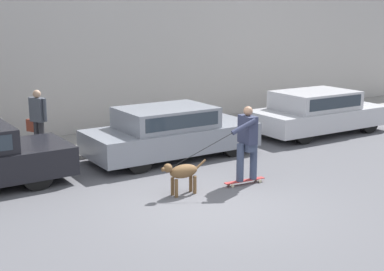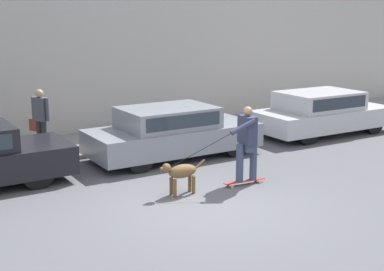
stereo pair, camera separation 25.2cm
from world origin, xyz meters
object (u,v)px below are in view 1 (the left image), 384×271
(parked_car_2, at_px, (317,112))
(fire_hydrant, at_px, (243,125))
(dog, at_px, (182,173))
(pedestrian_with_bag, at_px, (38,119))
(parked_car_1, at_px, (170,133))
(skateboarder, at_px, (247,141))

(parked_car_2, height_order, fire_hydrant, parked_car_2)
(parked_car_2, distance_m, fire_hydrant, 2.35)
(dog, distance_m, pedestrian_with_bag, 4.56)
(parked_car_1, height_order, skateboarder, skateboarder)
(skateboarder, xyz_separation_m, fire_hydrant, (2.60, 3.42, -0.57))
(skateboarder, relative_size, fire_hydrant, 3.24)
(fire_hydrant, bearing_deg, parked_car_1, -165.48)
(parked_car_1, relative_size, parked_car_2, 1.00)
(dog, xyz_separation_m, fire_hydrant, (4.08, 3.27, -0.09))
(parked_car_2, relative_size, pedestrian_with_bag, 2.69)
(parked_car_1, height_order, parked_car_2, parked_car_2)
(parked_car_1, relative_size, fire_hydrant, 6.14)
(parked_car_1, height_order, pedestrian_with_bag, pedestrian_with_bag)
(parked_car_1, bearing_deg, parked_car_2, -0.18)
(parked_car_1, bearing_deg, skateboarder, -85.17)
(pedestrian_with_bag, bearing_deg, parked_car_2, -39.85)
(parked_car_2, bearing_deg, parked_car_1, -179.28)
(parked_car_2, xyz_separation_m, dog, (-6.29, -2.54, -0.18))
(fire_hydrant, bearing_deg, skateboarder, -127.28)
(parked_car_1, xyz_separation_m, skateboarder, (0.24, -2.69, 0.31))
(parked_car_2, relative_size, dog, 4.24)
(parked_car_2, bearing_deg, fire_hydrant, 162.33)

